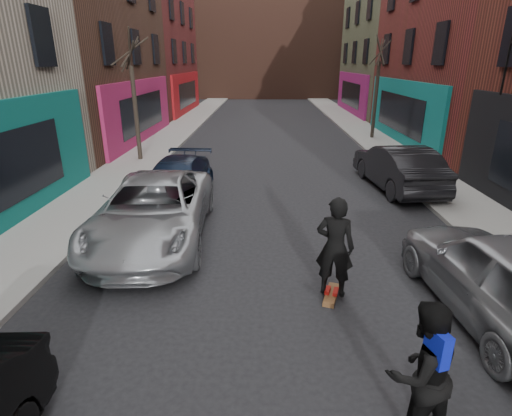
{
  "coord_description": "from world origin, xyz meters",
  "views": [
    {
      "loc": [
        -0.31,
        -0.42,
        4.47
      ],
      "look_at": [
        -0.48,
        7.38,
        1.6
      ],
      "focal_mm": 28.0,
      "sensor_mm": 36.0,
      "label": 1
    }
  ],
  "objects_px": {
    "tree_left_far": "(133,87)",
    "parked_right_end": "(398,167)",
    "skateboard": "(331,295)",
    "parked_right_far": "(506,278)",
    "skateboarder": "(335,247)",
    "parked_left_far": "(154,210)",
    "parked_left_end": "(176,181)",
    "tree_right_far": "(378,79)",
    "pedestrian": "(421,372)"
  },
  "relations": [
    {
      "from": "parked_left_end",
      "to": "parked_right_end",
      "type": "distance_m",
      "value": 8.05
    },
    {
      "from": "pedestrian",
      "to": "parked_right_far",
      "type": "bearing_deg",
      "value": -152.23
    },
    {
      "from": "parked_left_far",
      "to": "parked_left_end",
      "type": "height_order",
      "value": "parked_left_far"
    },
    {
      "from": "parked_left_end",
      "to": "parked_right_end",
      "type": "xyz_separation_m",
      "value": [
        7.89,
        1.57,
        0.13
      ]
    },
    {
      "from": "parked_left_far",
      "to": "pedestrian",
      "type": "xyz_separation_m",
      "value": [
        4.79,
        -5.83,
        0.14
      ]
    },
    {
      "from": "tree_left_far",
      "to": "parked_left_end",
      "type": "height_order",
      "value": "tree_left_far"
    },
    {
      "from": "tree_right_far",
      "to": "parked_left_far",
      "type": "bearing_deg",
      "value": -122.54
    },
    {
      "from": "tree_left_far",
      "to": "tree_right_far",
      "type": "bearing_deg",
      "value": 25.82
    },
    {
      "from": "tree_left_far",
      "to": "tree_right_far",
      "type": "relative_size",
      "value": 0.96
    },
    {
      "from": "skateboarder",
      "to": "tree_left_far",
      "type": "bearing_deg",
      "value": -40.02
    },
    {
      "from": "tree_left_far",
      "to": "parked_left_end",
      "type": "xyz_separation_m",
      "value": [
        2.91,
        -5.56,
        -2.69
      ]
    },
    {
      "from": "tree_right_far",
      "to": "parked_right_end",
      "type": "relative_size",
      "value": 1.37
    },
    {
      "from": "parked_right_far",
      "to": "pedestrian",
      "type": "distance_m",
      "value": 3.44
    },
    {
      "from": "parked_right_far",
      "to": "skateboard",
      "type": "xyz_separation_m",
      "value": [
        -2.94,
        0.66,
        -0.81
      ]
    },
    {
      "from": "tree_right_far",
      "to": "pedestrian",
      "type": "height_order",
      "value": "tree_right_far"
    },
    {
      "from": "tree_left_far",
      "to": "parked_left_end",
      "type": "bearing_deg",
      "value": -62.38
    },
    {
      "from": "skateboard",
      "to": "skateboarder",
      "type": "xyz_separation_m",
      "value": [
        0.0,
        0.0,
        1.07
      ]
    },
    {
      "from": "tree_right_far",
      "to": "skateboarder",
      "type": "bearing_deg",
      "value": -106.42
    },
    {
      "from": "parked_left_far",
      "to": "parked_right_far",
      "type": "distance_m",
      "value": 7.95
    },
    {
      "from": "parked_left_far",
      "to": "skateboard",
      "type": "bearing_deg",
      "value": -35.42
    },
    {
      "from": "parked_left_end",
      "to": "pedestrian",
      "type": "distance_m",
      "value": 10.24
    },
    {
      "from": "parked_left_far",
      "to": "parked_right_end",
      "type": "bearing_deg",
      "value": 28.43
    },
    {
      "from": "skateboard",
      "to": "parked_right_end",
      "type": "bearing_deg",
      "value": 82.22
    },
    {
      "from": "parked_right_end",
      "to": "tree_right_far",
      "type": "bearing_deg",
      "value": -105.53
    },
    {
      "from": "tree_right_far",
      "to": "pedestrian",
      "type": "relative_size",
      "value": 3.55
    },
    {
      "from": "skateboarder",
      "to": "parked_left_far",
      "type": "bearing_deg",
      "value": -14.93
    },
    {
      "from": "parked_right_end",
      "to": "parked_left_far",
      "type": "bearing_deg",
      "value": 24.88
    },
    {
      "from": "skateboard",
      "to": "parked_right_far",
      "type": "bearing_deg",
      "value": 5.02
    },
    {
      "from": "parked_right_end",
      "to": "skateboard",
      "type": "distance_m",
      "value": 8.3
    },
    {
      "from": "tree_left_far",
      "to": "parked_right_end",
      "type": "relative_size",
      "value": 1.31
    },
    {
      "from": "tree_left_far",
      "to": "parked_right_end",
      "type": "height_order",
      "value": "tree_left_far"
    },
    {
      "from": "skateboard",
      "to": "skateboarder",
      "type": "distance_m",
      "value": 1.07
    },
    {
      "from": "parked_right_far",
      "to": "skateboarder",
      "type": "distance_m",
      "value": 3.02
    },
    {
      "from": "parked_left_far",
      "to": "skateboarder",
      "type": "relative_size",
      "value": 2.92
    },
    {
      "from": "parked_right_end",
      "to": "skateboarder",
      "type": "relative_size",
      "value": 2.45
    },
    {
      "from": "tree_left_far",
      "to": "skateboarder",
      "type": "height_order",
      "value": "tree_left_far"
    },
    {
      "from": "tree_left_far",
      "to": "parked_left_end",
      "type": "relative_size",
      "value": 1.37
    },
    {
      "from": "tree_left_far",
      "to": "parked_left_far",
      "type": "bearing_deg",
      "value": -71.04
    },
    {
      "from": "parked_left_end",
      "to": "parked_left_far",
      "type": "bearing_deg",
      "value": -85.23
    },
    {
      "from": "skateboard",
      "to": "skateboarder",
      "type": "relative_size",
      "value": 0.39
    },
    {
      "from": "pedestrian",
      "to": "parked_right_end",
      "type": "bearing_deg",
      "value": -123.65
    },
    {
      "from": "tree_left_far",
      "to": "parked_right_far",
      "type": "relative_size",
      "value": 1.29
    },
    {
      "from": "skateboarder",
      "to": "pedestrian",
      "type": "distance_m",
      "value": 3.16
    },
    {
      "from": "tree_left_far",
      "to": "pedestrian",
      "type": "height_order",
      "value": "tree_left_far"
    },
    {
      "from": "tree_right_far",
      "to": "parked_left_end",
      "type": "xyz_separation_m",
      "value": [
        -9.49,
        -11.56,
        -2.84
      ]
    },
    {
      "from": "parked_left_far",
      "to": "parked_left_end",
      "type": "xyz_separation_m",
      "value": [
        -0.09,
        3.17,
        -0.13
      ]
    },
    {
      "from": "skateboarder",
      "to": "pedestrian",
      "type": "relative_size",
      "value": 1.06
    },
    {
      "from": "parked_left_end",
      "to": "skateboarder",
      "type": "height_order",
      "value": "skateboarder"
    },
    {
      "from": "tree_left_far",
      "to": "parked_left_far",
      "type": "height_order",
      "value": "tree_left_far"
    },
    {
      "from": "parked_right_far",
      "to": "skateboarder",
      "type": "height_order",
      "value": "skateboarder"
    }
  ]
}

